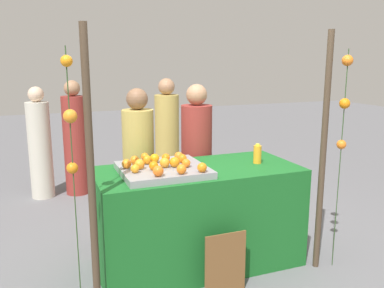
# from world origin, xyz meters

# --- Properties ---
(ground_plane) EXTENTS (24.00, 24.00, 0.00)m
(ground_plane) POSITION_xyz_m (0.00, 0.00, 0.00)
(ground_plane) COLOR slate
(stall_counter) EXTENTS (1.88, 0.87, 0.94)m
(stall_counter) POSITION_xyz_m (0.00, 0.00, 0.47)
(stall_counter) COLOR #196023
(stall_counter) RESTS_ON ground_plane
(orange_tray) EXTENTS (0.74, 0.69, 0.06)m
(orange_tray) POSITION_xyz_m (-0.35, -0.04, 0.97)
(orange_tray) COLOR gray
(orange_tray) RESTS_ON stall_counter
(orange_0) EXTENTS (0.08, 0.08, 0.08)m
(orange_0) POSITION_xyz_m (-0.14, 0.13, 1.04)
(orange_0) COLOR orange
(orange_0) RESTS_ON orange_tray
(orange_1) EXTENTS (0.09, 0.09, 0.09)m
(orange_1) POSITION_xyz_m (-0.26, -0.09, 1.05)
(orange_1) COLOR orange
(orange_1) RESTS_ON orange_tray
(orange_2) EXTENTS (0.07, 0.07, 0.07)m
(orange_2) POSITION_xyz_m (-0.44, 0.23, 1.04)
(orange_2) COLOR orange
(orange_2) RESTS_ON orange_tray
(orange_3) EXTENTS (0.08, 0.08, 0.08)m
(orange_3) POSITION_xyz_m (-0.27, 0.12, 1.04)
(orange_3) COLOR orange
(orange_3) RESTS_ON orange_tray
(orange_4) EXTENTS (0.08, 0.08, 0.08)m
(orange_4) POSITION_xyz_m (-0.14, 0.03, 1.04)
(orange_4) COLOR orange
(orange_4) RESTS_ON orange_tray
(orange_5) EXTENTS (0.08, 0.08, 0.08)m
(orange_5) POSITION_xyz_m (-0.45, 0.10, 1.04)
(orange_5) COLOR orange
(orange_5) RESTS_ON orange_tray
(orange_6) EXTENTS (0.08, 0.08, 0.08)m
(orange_6) POSITION_xyz_m (-0.66, 0.02, 1.04)
(orange_6) COLOR orange
(orange_6) RESTS_ON orange_tray
(orange_7) EXTENTS (0.08, 0.08, 0.08)m
(orange_7) POSITION_xyz_m (-0.56, 0.12, 1.04)
(orange_7) COLOR orange
(orange_7) RESTS_ON orange_tray
(orange_8) EXTENTS (0.09, 0.09, 0.09)m
(orange_8) POSITION_xyz_m (-0.56, -0.05, 1.04)
(orange_8) COLOR orange
(orange_8) RESTS_ON orange_tray
(orange_9) EXTENTS (0.08, 0.08, 0.08)m
(orange_9) POSITION_xyz_m (-0.09, -0.33, 1.04)
(orange_9) COLOR orange
(orange_9) RESTS_ON orange_tray
(orange_10) EXTENTS (0.07, 0.07, 0.07)m
(orange_10) POSITION_xyz_m (-0.62, -0.15, 1.04)
(orange_10) COLOR orange
(orange_10) RESTS_ON orange_tray
(orange_11) EXTENTS (0.09, 0.09, 0.09)m
(orange_11) POSITION_xyz_m (-0.47, -0.31, 1.04)
(orange_11) COLOR orange
(orange_11) RESTS_ON orange_tray
(orange_12) EXTENTS (0.08, 0.08, 0.08)m
(orange_12) POSITION_xyz_m (-0.16, -0.13, 1.04)
(orange_12) COLOR orange
(orange_12) RESTS_ON orange_tray
(orange_13) EXTENTS (0.08, 0.08, 0.08)m
(orange_13) POSITION_xyz_m (-0.46, -0.12, 1.04)
(orange_13) COLOR orange
(orange_13) RESTS_ON orange_tray
(orange_14) EXTENTS (0.08, 0.08, 0.08)m
(orange_14) POSITION_xyz_m (-0.38, 0.11, 1.04)
(orange_14) COLOR orange
(orange_14) RESTS_ON orange_tray
(orange_15) EXTENTS (0.08, 0.08, 0.08)m
(orange_15) POSITION_xyz_m (-0.27, -0.32, 1.04)
(orange_15) COLOR orange
(orange_15) RESTS_ON orange_tray
(orange_16) EXTENTS (0.09, 0.09, 0.09)m
(orange_16) POSITION_xyz_m (-0.34, -0.07, 1.04)
(orange_16) COLOR orange
(orange_16) RESTS_ON orange_tray
(juice_bottle) EXTENTS (0.08, 0.08, 0.19)m
(juice_bottle) POSITION_xyz_m (0.61, -0.03, 1.03)
(juice_bottle) COLOR orange
(juice_bottle) RESTS_ON stall_counter
(chalkboard_sign) EXTENTS (0.37, 0.03, 0.55)m
(chalkboard_sign) POSITION_xyz_m (0.01, -0.57, 0.26)
(chalkboard_sign) COLOR brown
(chalkboard_sign) RESTS_ON ground_plane
(vendor_left) EXTENTS (0.33, 0.33, 1.64)m
(vendor_left) POSITION_xyz_m (-0.38, 0.71, 0.76)
(vendor_left) COLOR tan
(vendor_left) RESTS_ON ground_plane
(vendor_right) EXTENTS (0.33, 0.33, 1.67)m
(vendor_right) POSITION_xyz_m (0.25, 0.67, 0.78)
(vendor_right) COLOR maroon
(vendor_right) RESTS_ON ground_plane
(crowd_person_0) EXTENTS (0.34, 0.34, 1.67)m
(crowd_person_0) POSITION_xyz_m (0.33, 1.96, 0.78)
(crowd_person_0) COLOR tan
(crowd_person_0) RESTS_ON ground_plane
(crowd_person_1) EXTENTS (0.31, 0.31, 1.56)m
(crowd_person_1) POSITION_xyz_m (-1.34, 2.57, 0.73)
(crowd_person_1) COLOR beige
(crowd_person_1) RESTS_ON ground_plane
(crowd_person_2) EXTENTS (0.33, 0.33, 1.64)m
(crowd_person_2) POSITION_xyz_m (-0.86, 2.56, 0.76)
(crowd_person_2) COLOR maroon
(crowd_person_2) RESTS_ON ground_plane
(canopy_post_left) EXTENTS (0.06, 0.06, 2.17)m
(canopy_post_left) POSITION_xyz_m (-1.02, -0.47, 1.09)
(canopy_post_left) COLOR #473828
(canopy_post_left) RESTS_ON ground_plane
(canopy_post_right) EXTENTS (0.06, 0.06, 2.17)m
(canopy_post_right) POSITION_xyz_m (1.02, -0.47, 1.09)
(canopy_post_right) COLOR #473828
(canopy_post_right) RESTS_ON ground_plane
(garland_strand_left) EXTENTS (0.10, 0.10, 2.01)m
(garland_strand_left) POSITION_xyz_m (-1.14, -0.48, 1.51)
(garland_strand_left) COLOR #2D4C23
(garland_strand_left) RESTS_ON ground_plane
(garland_strand_right) EXTENTS (0.10, 0.11, 2.01)m
(garland_strand_right) POSITION_xyz_m (1.17, -0.52, 1.56)
(garland_strand_right) COLOR #2D4C23
(garland_strand_right) RESTS_ON ground_plane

